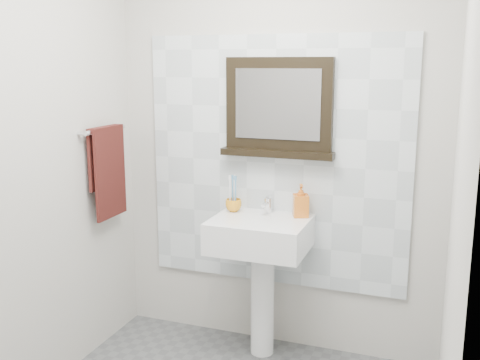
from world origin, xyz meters
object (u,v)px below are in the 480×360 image
toothbrush_cup (233,205)px  framed_mirror (279,110)px  pedestal_sink (260,249)px  soap_dispenser (301,200)px  hand_towel (108,165)px

toothbrush_cup → framed_mirror: framed_mirror is taller
pedestal_sink → soap_dispenser: bearing=31.5°
pedestal_sink → hand_towel: bearing=-171.7°
toothbrush_cup → hand_towel: bearing=-162.1°
framed_mirror → hand_towel: framed_mirror is taller
framed_mirror → soap_dispenser: bearing=-21.1°
hand_towel → soap_dispenser: bearing=13.0°
toothbrush_cup → soap_dispenser: size_ratio=0.50×
soap_dispenser → hand_towel: hand_towel is taller
pedestal_sink → hand_towel: (-0.92, -0.13, 0.46)m
soap_dispenser → hand_towel: (-1.13, -0.26, 0.18)m
framed_mirror → hand_towel: bearing=-161.6°
framed_mirror → hand_towel: 1.07m
soap_dispenser → framed_mirror: framed_mirror is taller
hand_towel → framed_mirror: bearing=18.4°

